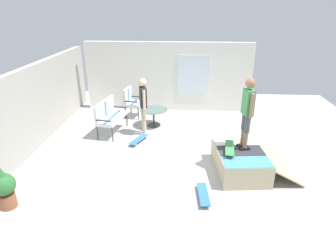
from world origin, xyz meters
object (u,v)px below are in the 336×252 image
at_px(patio_chair_near_house, 131,100).
at_px(patio_table, 154,114).
at_px(person_skater, 247,109).
at_px(person_watching, 143,102).
at_px(patio_bench, 109,114).
at_px(skateboard_on_ramp, 230,148).
at_px(skateboard_spare, 203,194).
at_px(skateboard_by_bench, 139,139).
at_px(potted_plant, 4,187).
at_px(skate_ramp, 241,161).

distance_m(patio_chair_near_house, patio_table, 1.22).
bearing_deg(patio_chair_near_house, person_skater, -135.23).
relative_size(person_watching, person_skater, 1.03).
bearing_deg(patio_chair_near_house, patio_bench, 163.81).
distance_m(patio_table, person_watching, 0.92).
bearing_deg(skateboard_on_ramp, patio_table, 37.46).
relative_size(patio_table, skateboard_spare, 1.11).
xyz_separation_m(patio_bench, skateboard_on_ramp, (-2.08, -3.38, 0.03)).
bearing_deg(patio_chair_near_house, skateboard_by_bench, -164.06).
height_order(patio_table, potted_plant, potted_plant).
height_order(person_watching, skateboard_by_bench, person_watching).
xyz_separation_m(person_skater, potted_plant, (-1.79, 4.84, -1.07)).
distance_m(patio_bench, patio_chair_near_house, 1.51).
bearing_deg(person_watching, person_skater, -125.24).
relative_size(person_watching, skateboard_spare, 2.13).
height_order(skateboard_spare, skateboard_on_ramp, skateboard_on_ramp).
relative_size(skateboard_by_bench, skateboard_on_ramp, 0.99).
bearing_deg(skateboard_spare, person_watching, 28.22).
relative_size(skate_ramp, patio_bench, 1.49).
xyz_separation_m(patio_chair_near_house, person_watching, (-1.46, -0.66, 0.40)).
height_order(patio_bench, skateboard_on_ramp, patio_bench).
relative_size(patio_table, person_watching, 0.52).
height_order(skate_ramp, person_skater, person_skater).
bearing_deg(skateboard_by_bench, patio_bench, 58.53).
bearing_deg(person_skater, potted_plant, 110.24).
height_order(skateboard_on_ramp, potted_plant, potted_plant).
xyz_separation_m(patio_table, skateboard_by_bench, (-1.25, 0.30, -0.32)).
xyz_separation_m(patio_table, skateboard_spare, (-3.76, -1.45, -0.32)).
xyz_separation_m(patio_chair_near_house, skateboard_by_bench, (-2.07, -0.59, -0.53)).
xyz_separation_m(patio_table, potted_plant, (-4.30, 2.42, 0.06)).
bearing_deg(person_watching, patio_bench, 89.10).
height_order(person_skater, skateboard_by_bench, person_skater).
bearing_deg(patio_bench, person_skater, -116.86).
bearing_deg(person_skater, skateboard_spare, 141.92).
bearing_deg(skateboard_spare, patio_table, 21.03).
xyz_separation_m(skateboard_on_ramp, potted_plant, (-1.59, 4.50, -0.18)).
bearing_deg(skateboard_spare, skateboard_on_ramp, -30.82).
bearing_deg(patio_bench, skateboard_by_bench, -121.47).
height_order(person_skater, skateboard_spare, person_skater).
bearing_deg(patio_chair_near_house, person_watching, -155.73).
bearing_deg(person_watching, skateboard_by_bench, 173.37).
relative_size(person_skater, skateboard_by_bench, 2.07).
xyz_separation_m(patio_bench, person_watching, (-0.02, -1.08, 0.40)).
bearing_deg(potted_plant, person_skater, -69.76).
height_order(skateboard_spare, potted_plant, potted_plant).
bearing_deg(person_watching, skateboard_spare, -151.78).
xyz_separation_m(patio_chair_near_house, skateboard_spare, (-4.58, -2.33, -0.53)).
bearing_deg(patio_chair_near_house, potted_plant, 163.33).
height_order(person_watching, person_skater, person_skater).
height_order(skate_ramp, patio_table, patio_table).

